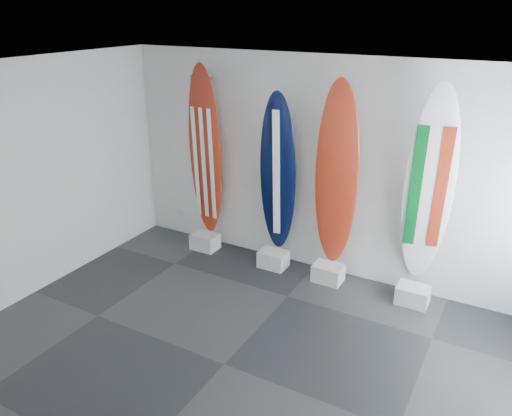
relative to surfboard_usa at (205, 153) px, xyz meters
The scene contains 13 objects.
floor 3.25m from the surfboard_usa, 52.62° to the right, with size 6.00×6.00×0.00m, color black.
ceiling 3.22m from the surfboard_usa, 52.62° to the right, with size 6.00×6.00×0.00m, color white.
wall_back 1.76m from the surfboard_usa, ahead, with size 6.00×6.00×0.00m, color white.
wall_left 2.60m from the surfboard_usa, 118.89° to the right, with size 5.00×5.00×0.00m, color white.
display_block_usa 1.42m from the surfboard_usa, 90.00° to the right, with size 0.40×0.30×0.24m, color silver.
surfboard_usa is the anchor object (origin of this frame).
display_block_navy 1.86m from the surfboard_usa, ahead, with size 0.40×0.30×0.24m, color silver.
surfboard_navy 1.21m from the surfboard_usa, ahead, with size 0.52×0.08×2.31m, color black.
display_block_swiss 2.50m from the surfboard_usa, ahead, with size 0.40×0.30×0.24m, color silver.
surfboard_swiss 2.05m from the surfboard_usa, ahead, with size 0.57×0.08×2.53m, color maroon.
display_block_italy 3.51m from the surfboard_usa, ahead, with size 0.40×0.30×0.24m, color silver.
surfboard_italy 3.21m from the surfboard_usa, ahead, with size 0.59×0.08×2.61m, color white.
wall_outlet 1.40m from the surfboard_usa, 164.23° to the left, with size 0.09×0.02×0.13m, color silver.
Camera 1 is at (2.42, -3.65, 3.58)m, focal length 35.40 mm.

